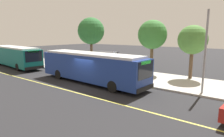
% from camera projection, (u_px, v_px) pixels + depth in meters
% --- Properties ---
extents(ground_plane, '(120.00, 120.00, 0.00)m').
position_uv_depth(ground_plane, '(86.00, 85.00, 18.24)').
color(ground_plane, '#232326').
extents(sidewalk_curb, '(44.00, 6.40, 0.15)m').
position_uv_depth(sidewalk_curb, '(123.00, 74.00, 22.91)').
color(sidewalk_curb, '#B7B2A8').
rests_on(sidewalk_curb, ground_plane).
extents(lane_stripe_center, '(36.00, 0.14, 0.01)m').
position_uv_depth(lane_stripe_center, '(68.00, 90.00, 16.53)').
color(lane_stripe_center, '#E0D64C').
rests_on(lane_stripe_center, ground_plane).
extents(transit_bus_main, '(12.50, 3.15, 2.95)m').
position_uv_depth(transit_bus_main, '(91.00, 66.00, 18.96)').
color(transit_bus_main, navy).
rests_on(transit_bus_main, ground_plane).
extents(transit_bus_second, '(12.19, 3.62, 2.95)m').
position_uv_depth(transit_bus_second, '(15.00, 56.00, 28.36)').
color(transit_bus_second, '#146B66').
rests_on(transit_bus_second, ground_plane).
extents(bus_shelter, '(2.90, 1.60, 2.48)m').
position_uv_depth(bus_shelter, '(106.00, 57.00, 24.02)').
color(bus_shelter, '#333338').
rests_on(bus_shelter, sidewalk_curb).
extents(waiting_bench, '(1.60, 0.48, 0.95)m').
position_uv_depth(waiting_bench, '(106.00, 67.00, 24.28)').
color(waiting_bench, brown).
rests_on(waiting_bench, sidewalk_curb).
extents(route_sign_post, '(0.44, 0.08, 2.80)m').
position_uv_depth(route_sign_post, '(115.00, 61.00, 20.48)').
color(route_sign_post, '#333338').
rests_on(route_sign_post, sidewalk_curb).
extents(street_tree_near_shelter, '(3.70, 3.70, 6.87)m').
position_uv_depth(street_tree_near_shelter, '(91.00, 31.00, 27.01)').
color(street_tree_near_shelter, brown).
rests_on(street_tree_near_shelter, sidewalk_curb).
extents(street_tree_upstreet, '(3.34, 3.34, 6.20)m').
position_uv_depth(street_tree_upstreet, '(152.00, 35.00, 22.42)').
color(street_tree_upstreet, brown).
rests_on(street_tree_upstreet, sidewalk_curb).
extents(street_tree_downstreet, '(2.96, 2.96, 5.49)m').
position_uv_depth(street_tree_downstreet, '(193.00, 40.00, 19.78)').
color(street_tree_downstreet, brown).
rests_on(street_tree_downstreet, sidewalk_curb).
extents(utility_pole, '(0.16, 0.16, 6.40)m').
position_uv_depth(utility_pole, '(205.00, 52.00, 14.83)').
color(utility_pole, gray).
rests_on(utility_pole, sidewalk_curb).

